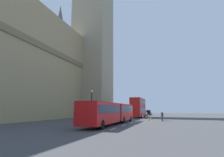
% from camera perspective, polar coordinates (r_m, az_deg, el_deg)
% --- Properties ---
extents(ground_plane, '(160.00, 160.00, 0.00)m').
position_cam_1_polar(ground_plane, '(32.69, 7.84, -13.48)').
color(ground_plane, '#424244').
extents(lane_centre_marking, '(25.20, 0.16, 0.01)m').
position_cam_1_polar(lane_centre_marking, '(30.69, 7.13, -13.72)').
color(lane_centre_marking, silver).
rests_on(lane_centre_marking, ground_plane).
extents(articulated_bus, '(16.85, 2.54, 2.90)m').
position_cam_1_polar(articulated_bus, '(25.51, 0.01, -10.66)').
color(articulated_bus, red).
rests_on(articulated_bus, ground_plane).
extents(double_decker_bus, '(9.95, 2.54, 4.90)m').
position_cam_1_polar(double_decker_bus, '(46.85, 8.47, -9.07)').
color(double_decker_bus, red).
rests_on(double_decker_bus, ground_plane).
extents(sedan_lead, '(4.40, 1.86, 1.85)m').
position_cam_1_polar(sedan_lead, '(58.08, 10.17, -10.96)').
color(sedan_lead, '#B7B7BC').
rests_on(sedan_lead, ground_plane).
extents(sedan_trailing, '(4.40, 1.86, 1.85)m').
position_cam_1_polar(sedan_trailing, '(67.41, 11.66, -10.75)').
color(sedan_trailing, black).
rests_on(sedan_trailing, ground_plane).
extents(traffic_cone_west, '(0.36, 0.36, 0.58)m').
position_cam_1_polar(traffic_cone_west, '(34.88, 11.76, -12.68)').
color(traffic_cone_west, black).
rests_on(traffic_cone_west, ground_plane).
extents(traffic_cone_middle, '(0.36, 0.36, 0.58)m').
position_cam_1_polar(traffic_cone_middle, '(39.60, 12.45, -12.31)').
color(traffic_cone_middle, black).
rests_on(traffic_cone_middle, ground_plane).
extents(street_lamp, '(0.44, 0.44, 5.27)m').
position_cam_1_polar(street_lamp, '(29.82, -6.61, -7.98)').
color(street_lamp, black).
rests_on(street_lamp, ground_plane).
extents(pedestrian_near_cones, '(0.38, 0.46, 1.69)m').
position_cam_1_polar(pedestrian_near_cones, '(32.94, 15.91, -11.58)').
color(pedestrian_near_cones, '#262D4C').
rests_on(pedestrian_near_cones, ground_plane).
extents(pedestrian_by_kerb, '(0.44, 0.46, 1.69)m').
position_cam_1_polar(pedestrian_by_kerb, '(35.72, 15.86, -11.43)').
color(pedestrian_by_kerb, '#333333').
rests_on(pedestrian_by_kerb, ground_plane).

